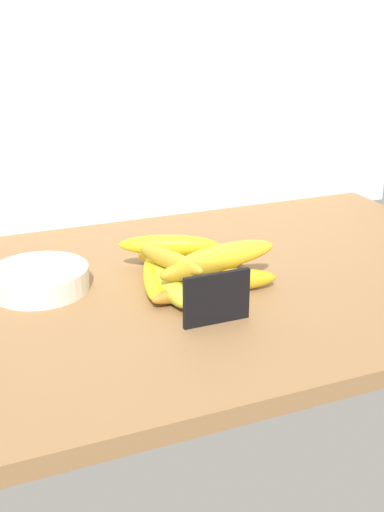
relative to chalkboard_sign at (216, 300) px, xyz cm
name	(u,v)px	position (x,y,z in cm)	size (l,w,h in cm)	color
counter_top	(229,282)	(10.12, 16.44, -5.36)	(110.00, 76.00, 3.00)	olive
back_wall	(155,76)	(10.12, 55.44, 28.14)	(130.00, 2.00, 70.00)	silver
chalkboard_sign	(216,300)	(0.00, 0.00, 0.00)	(11.00, 1.80, 8.40)	black
fruit_bowl	(40,279)	(-23.15, 23.01, -1.82)	(16.96, 16.96, 4.07)	silver
banana_0	(154,275)	(-4.17, 17.44, -1.97)	(20.55, 3.78, 3.78)	yellow
banana_1	(167,283)	(-3.36, 12.85, -1.76)	(19.34, 4.20, 4.20)	gold
banana_2	(187,272)	(1.99, 16.97, -2.20)	(15.07, 3.32, 3.32)	gold
banana_3	(202,287)	(1.83, 9.86, -2.14)	(19.92, 3.43, 3.43)	#A26F22
banana_4	(220,270)	(7.68, 15.37, -2.03)	(19.49, 3.65, 3.65)	yellow
banana_5	(225,280)	(6.40, 10.18, -1.85)	(17.94, 4.01, 4.01)	gold
banana_6	(174,260)	(1.91, 23.28, -2.24)	(15.03, 3.24, 3.24)	yellow
banana_7	(199,267)	(1.49, 10.23, 1.45)	(15.52, 3.74, 3.74)	#B38C1D
banana_8	(169,245)	(0.64, 22.51, 1.28)	(18.50, 3.79, 3.79)	yellow
banana_9	(170,260)	(-2.28, 13.98, 1.95)	(15.62, 3.21, 3.21)	#B58F25
banana_10	(226,256)	(6.91, 11.34, 2.27)	(19.98, 4.23, 4.23)	yellow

